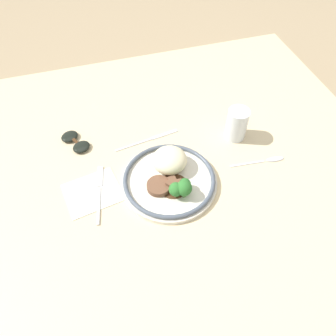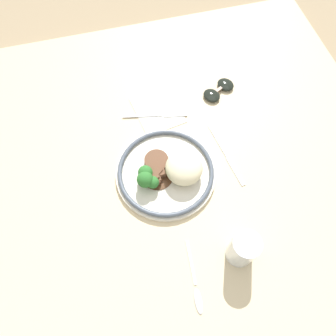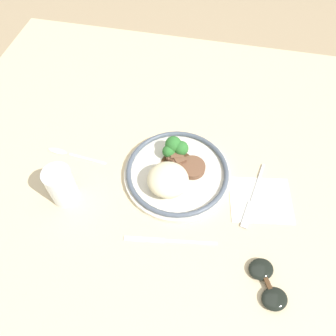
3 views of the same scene
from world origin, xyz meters
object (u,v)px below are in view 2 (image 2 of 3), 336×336
Objects in this scene: plate at (168,172)px; spoon at (197,291)px; sunglasses at (219,90)px; juice_glass at (242,250)px; knife at (227,157)px; fork at (162,115)px.

plate reaches higher than spoon.
spoon is 0.59m from sunglasses.
juice_glass reaches higher than plate.
knife is at bearing 166.75° from juice_glass.
spoon is at bearing -65.65° from juice_glass.
sunglasses is (-0.54, 0.24, 0.01)m from spoon.
spoon is (0.30, -0.01, -0.02)m from plate.
plate is at bearing -88.03° from fork.
spoon is at bearing -83.64° from fork.
plate reaches higher than knife.
sunglasses is at bearing 136.69° from plate.
juice_glass reaches higher than fork.
plate is 0.27m from juice_glass.
plate is at bearing -155.50° from juice_glass.
fork is at bearing -105.69° from sunglasses.
juice_glass is at bearing -41.21° from sunglasses.
juice_glass is at bearing -21.67° from knife.
fork and spoon have the same top height.
spoon reaches higher than knife.
fork is 0.23m from knife.
knife is 0.23m from sunglasses.
knife is at bearing -40.90° from sunglasses.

